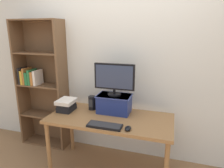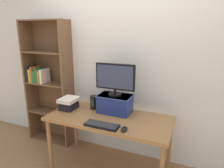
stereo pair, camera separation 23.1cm
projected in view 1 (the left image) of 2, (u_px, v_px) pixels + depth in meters
The scene contains 9 objects.
back_wall at pixel (121, 63), 2.69m from camera, with size 7.00×0.08×2.60m.
desk at pixel (110, 123), 2.38m from camera, with size 1.46×0.67×0.74m.
bookshelf_unit at pixel (42, 84), 2.97m from camera, with size 0.73×0.28×1.88m.
riser_box at pixel (114, 103), 2.47m from camera, with size 0.42×0.27×0.22m.
computer_monitor at pixel (114, 78), 2.39m from camera, with size 0.49×0.16×0.39m.
keyboard at pixel (105, 126), 2.12m from camera, with size 0.37×0.14×0.02m.
computer_mouse at pixel (128, 128), 2.05m from camera, with size 0.06×0.10×0.04m.
book_stack at pixel (66, 105), 2.53m from camera, with size 0.20×0.25×0.15m.
desk_speaker at pixel (92, 103), 2.57m from camera, with size 0.09×0.10×0.18m.
Camera 1 is at (0.67, -2.07, 1.73)m, focal length 32.00 mm.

